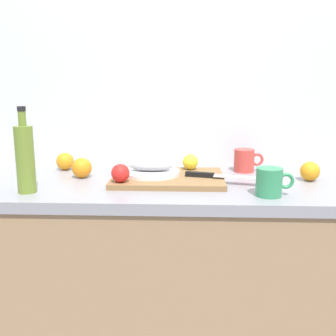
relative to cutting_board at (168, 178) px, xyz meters
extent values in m
cube|color=silver|center=(0.09, 0.31, 0.34)|extent=(3.20, 0.05, 2.50)
cube|color=#9E7A56|center=(0.09, -0.01, -0.48)|extent=(2.00, 0.58, 0.86)
cube|color=gray|center=(0.09, -0.01, -0.03)|extent=(2.00, 0.60, 0.04)
cube|color=olive|center=(0.00, 0.00, 0.00)|extent=(0.43, 0.32, 0.02)
cylinder|color=white|center=(-0.07, 0.02, 0.02)|extent=(0.23, 0.23, 0.01)
ellipsoid|color=gray|center=(-0.07, 0.02, 0.04)|extent=(0.17, 0.07, 0.04)
cube|color=silver|center=(0.26, -0.05, 0.02)|extent=(0.18, 0.08, 0.00)
cube|color=black|center=(0.12, -0.02, 0.02)|extent=(0.11, 0.05, 0.02)
sphere|color=yellow|center=(0.09, 0.11, 0.04)|extent=(0.06, 0.06, 0.06)
sphere|color=red|center=(-0.17, -0.11, 0.04)|extent=(0.07, 0.07, 0.07)
cylinder|color=olive|center=(-0.48, -0.19, 0.11)|extent=(0.06, 0.06, 0.23)
cylinder|color=olive|center=(-0.48, -0.19, 0.25)|extent=(0.03, 0.03, 0.05)
cylinder|color=black|center=(-0.48, -0.19, 0.28)|extent=(0.03, 0.03, 0.02)
cylinder|color=#CC3F38|center=(0.32, 0.17, 0.04)|extent=(0.09, 0.09, 0.10)
torus|color=#CC3F38|center=(0.37, 0.17, 0.04)|extent=(0.06, 0.01, 0.06)
cylinder|color=#338C59|center=(0.35, -0.20, 0.04)|extent=(0.09, 0.09, 0.10)
torus|color=#338C59|center=(0.40, -0.20, 0.04)|extent=(0.06, 0.01, 0.06)
sphere|color=orange|center=(-0.35, 0.04, 0.03)|extent=(0.08, 0.08, 0.08)
sphere|color=orange|center=(0.55, 0.02, 0.03)|extent=(0.08, 0.08, 0.08)
sphere|color=orange|center=(-0.46, 0.18, 0.03)|extent=(0.08, 0.08, 0.08)
camera|label=1|loc=(0.06, -1.53, 0.37)|focal=43.32mm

